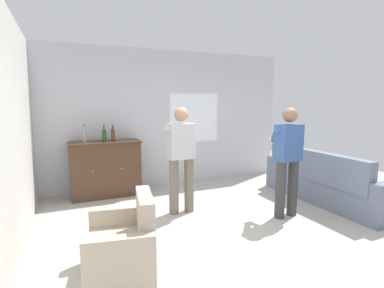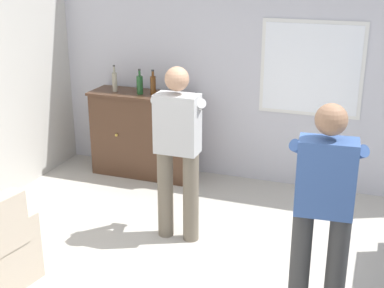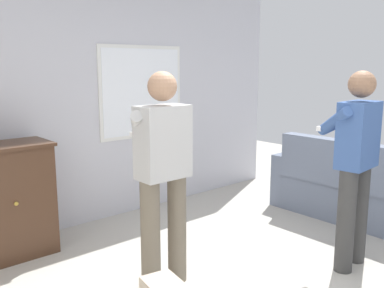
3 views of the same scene
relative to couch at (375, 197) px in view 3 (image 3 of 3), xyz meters
The scene contains 4 objects.
wall_back_with_window 3.15m from the couch, 131.45° to the left, with size 5.20×0.15×2.80m.
couch is the anchor object (origin of this frame).
person_standing_left 2.55m from the couch, 167.62° to the left, with size 0.56×0.47×1.68m.
person_standing_right 1.20m from the couch, 165.19° to the right, with size 0.56×0.49×1.68m.
Camera 3 is at (-2.35, -1.55, 1.72)m, focal length 40.00 mm.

